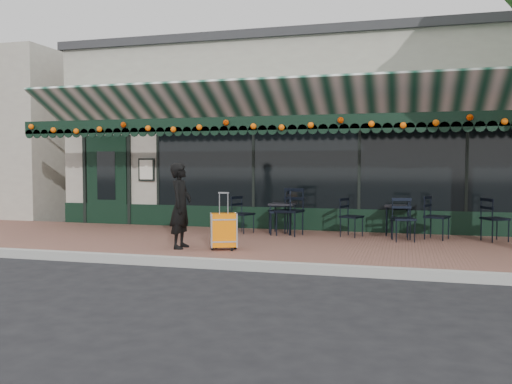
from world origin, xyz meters
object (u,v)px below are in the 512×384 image
(chair_a_right, at_px, (437,217))
(chair_solo, at_px, (243,214))
(chair_b_front, at_px, (290,211))
(cafe_table_b, at_px, (283,206))
(suitcase, at_px, (224,231))
(chair_a_extra, at_px, (495,219))
(woman, at_px, (181,206))
(chair_b_right, at_px, (352,217))
(chair_a_left, at_px, (400,220))
(chair_a_front, at_px, (403,219))
(cafe_table_a, at_px, (397,208))
(chair_b_left, at_px, (279,212))

(chair_a_right, xyz_separation_m, chair_solo, (-3.99, -0.08, -0.03))
(chair_a_right, bearing_deg, chair_b_front, 115.33)
(cafe_table_b, bearing_deg, chair_b_front, -51.17)
(suitcase, height_order, chair_a_extra, suitcase)
(woman, bearing_deg, chair_b_right, -53.15)
(chair_solo, bearing_deg, chair_a_right, -65.34)
(chair_a_left, height_order, chair_b_front, chair_b_front)
(chair_a_front, bearing_deg, cafe_table_b, 155.06)
(suitcase, bearing_deg, woman, 157.84)
(cafe_table_a, relative_size, chair_b_left, 0.67)
(chair_a_left, bearing_deg, chair_b_right, -94.19)
(suitcase, height_order, chair_b_left, suitcase)
(chair_a_right, relative_size, chair_b_front, 0.87)
(chair_a_right, relative_size, chair_b_right, 1.08)
(chair_solo, bearing_deg, chair_b_front, -73.42)
(suitcase, height_order, cafe_table_a, suitcase)
(chair_b_right, bearing_deg, woman, 152.94)
(chair_a_left, bearing_deg, chair_solo, -92.88)
(cafe_table_b, height_order, chair_b_left, chair_b_left)
(chair_b_left, relative_size, chair_b_front, 0.95)
(chair_a_left, height_order, chair_solo, chair_solo)
(chair_a_front, xyz_separation_m, chair_solo, (-3.35, 0.38, -0.02))
(chair_a_left, height_order, chair_b_right, chair_b_right)
(chair_a_left, distance_m, chair_a_extra, 1.78)
(chair_a_extra, bearing_deg, chair_a_left, 65.86)
(chair_a_right, xyz_separation_m, chair_a_front, (-0.64, -0.46, -0.01))
(suitcase, distance_m, chair_a_right, 4.35)
(chair_a_right, distance_m, chair_b_front, 2.93)
(cafe_table_b, xyz_separation_m, chair_b_right, (1.47, -0.11, -0.18))
(chair_b_right, bearing_deg, chair_a_right, -64.94)
(chair_b_right, bearing_deg, cafe_table_a, -40.57)
(chair_a_front, relative_size, chair_solo, 1.05)
(chair_a_extra, bearing_deg, chair_b_left, 64.07)
(chair_b_front, xyz_separation_m, chair_solo, (-1.06, 0.13, -0.10))
(chair_solo, bearing_deg, suitcase, -147.87)
(cafe_table_b, distance_m, chair_b_left, 0.19)
(chair_a_left, xyz_separation_m, chair_b_right, (-0.95, 0.02, 0.02))
(chair_b_front, bearing_deg, chair_a_left, 15.75)
(cafe_table_a, distance_m, chair_a_extra, 1.87)
(chair_b_front, bearing_deg, cafe_table_b, 141.42)
(chair_a_right, bearing_deg, cafe_table_b, 110.35)
(chair_b_front, bearing_deg, woman, -111.99)
(suitcase, bearing_deg, cafe_table_a, 20.67)
(cafe_table_b, xyz_separation_m, chair_a_right, (3.13, -0.05, -0.15))
(suitcase, xyz_separation_m, chair_b_right, (1.97, 2.31, 0.07))
(cafe_table_a, relative_size, chair_b_right, 0.79)
(chair_a_right, bearing_deg, woman, 139.60)
(chair_b_left, distance_m, chair_b_right, 1.51)
(cafe_table_b, xyz_separation_m, chair_solo, (-0.85, -0.13, -0.18))
(chair_a_left, distance_m, chair_a_right, 0.72)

